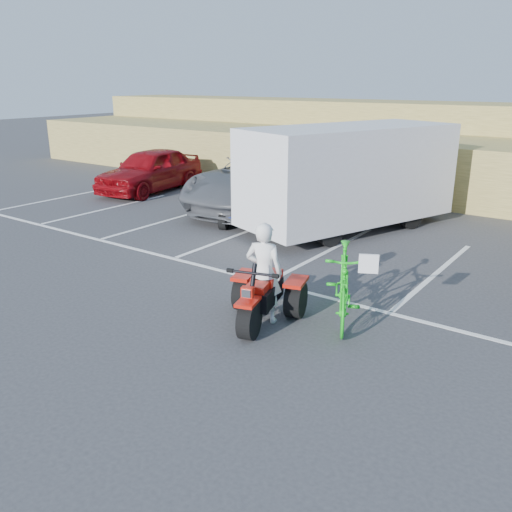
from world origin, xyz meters
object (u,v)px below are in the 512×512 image
Objects in this scene: red_trike_atv at (261,323)px; red_car at (150,170)px; grey_pickup at (269,179)px; rider at (264,273)px; cargo_trailer at (348,174)px; green_dirt_bike at (343,285)px; quad_atv_green at (350,218)px; quad_atv_blue at (242,226)px.

red_car is (-10.15, 7.17, 0.80)m from red_trike_atv.
red_trike_atv is 12.45m from red_car.
red_car is (-5.22, -0.30, -0.16)m from grey_pickup.
rider is 6.64m from cargo_trailer.
green_dirt_bike is 1.30× the size of quad_atv_green.
quad_atv_blue is (-2.54, -1.51, -1.54)m from cargo_trailer.
red_trike_atv is at bearing -42.41° from red_car.
red_trike_atv is at bearing -73.59° from quad_atv_blue.
red_car is 0.72× the size of cargo_trailer.
grey_pickup is 4.87× the size of quad_atv_blue.
quad_atv_blue is at bearing -129.24° from cargo_trailer.
red_car is 2.73× the size of quad_atv_green.
quad_atv_blue is (5.94, -2.13, -0.80)m from red_car.
grey_pickup is at bearing -155.78° from quad_atv_green.
red_car is at bearing -156.81° from quad_atv_green.
grey_pickup is at bearing 105.83° from green_dirt_bike.
rider reaches higher than quad_atv_blue.
quad_atv_blue is at bearing 115.42° from green_dirt_bike.
rider is 0.79× the size of green_dirt_bike.
green_dirt_bike is 0.48× the size of red_car.
red_car is (-10.10, 7.03, -0.09)m from rider.
grey_pickup is (-4.88, 7.33, 0.07)m from rider.
red_car reaches higher than red_trike_atv.
cargo_trailer is (-2.74, 5.61, 0.87)m from green_dirt_bike.
green_dirt_bike is 0.34× the size of cargo_trailer.
grey_pickup is at bearing 107.14° from red_trike_atv.
grey_pickup is 1.05× the size of cargo_trailer.
cargo_trailer is at bearing -11.33° from red_car.
red_trike_atv is 1.21× the size of quad_atv_blue.
red_trike_atv is 0.25× the size of grey_pickup.
rider reaches higher than red_trike_atv.
grey_pickup is (-6.00, 6.53, 0.29)m from green_dirt_bike.
red_trike_atv is 1.58m from green_dirt_bike.
green_dirt_bike is at bearing 24.78° from red_trike_atv.
green_dirt_bike is (1.08, 0.94, 0.67)m from red_trike_atv.
rider is at bearing 90.00° from red_trike_atv.
cargo_trailer is at bearing -92.05° from rider.
cargo_trailer is (-1.62, 6.41, 0.66)m from rider.
quad_atv_green is at bearing 88.38° from green_dirt_bike.
grey_pickup is 5.23m from red_car.
red_trike_atv is at bearing -55.65° from cargo_trailer.
red_car reaches higher than green_dirt_bike.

